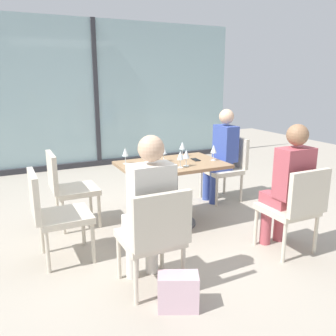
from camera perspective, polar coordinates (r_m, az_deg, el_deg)
ground_plane at (r=4.24m, az=0.60°, el=-8.85°), size 12.00×12.00×0.00m
window_wall_backdrop at (r=6.92m, az=-11.45°, el=10.29°), size 5.71×0.10×2.70m
dining_table_main at (r=4.06m, az=0.62°, el=-2.08°), size 1.17×0.77×0.73m
chair_front_left at (r=2.79m, az=-2.17°, el=-10.50°), size 0.46×0.50×0.87m
chair_far_right at (r=4.99m, az=9.53°, el=0.56°), size 0.50×0.46×0.87m
chair_front_right at (r=3.59m, az=19.71°, el=-5.63°), size 0.46×0.50×0.87m
chair_side_end at (r=3.41m, az=-17.91°, el=-6.49°), size 0.50×0.46×0.87m
chair_far_left at (r=4.16m, az=-15.85°, el=-2.58°), size 0.50×0.46×0.87m
person_front_left at (r=2.81m, az=-3.11°, el=-5.88°), size 0.34×0.39×1.26m
person_far_right at (r=4.88m, az=8.58°, el=2.75°), size 0.39×0.34×1.26m
person_front_right at (r=3.60m, az=18.76°, el=-2.08°), size 0.34×0.39×1.26m
wine_glass_0 at (r=3.97m, az=-6.87°, el=2.53°), size 0.07×0.07×0.18m
wine_glass_1 at (r=3.55m, az=-3.07°, el=1.18°), size 0.07×0.07×0.18m
wine_glass_2 at (r=3.77m, az=1.99°, el=1.99°), size 0.07×0.07×0.18m
wine_glass_3 at (r=4.14m, az=7.33°, el=3.00°), size 0.07×0.07×0.18m
wine_glass_4 at (r=4.06m, az=-0.70°, el=2.88°), size 0.07×0.07×0.18m
wine_glass_5 at (r=3.85m, az=2.95°, el=2.21°), size 0.07×0.07×0.18m
wine_glass_6 at (r=4.33m, az=2.31°, el=3.59°), size 0.07×0.07×0.18m
coffee_cup at (r=4.11m, az=-2.54°, el=1.77°), size 0.08×0.08×0.09m
cell_phone_on_table at (r=4.17m, az=4.46°, el=1.34°), size 0.08×0.15×0.01m
handbag_0 at (r=2.77m, az=1.63°, el=-19.23°), size 0.34×0.27×0.28m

